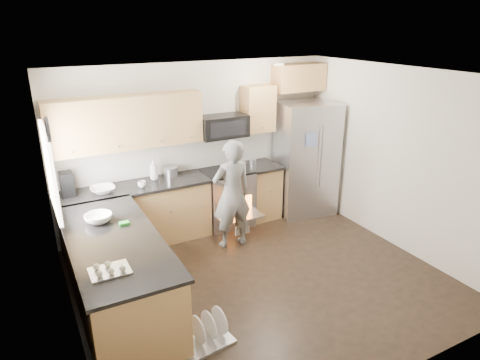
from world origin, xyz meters
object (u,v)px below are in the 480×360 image
stove_range (226,185)px  refrigerator (306,159)px  dish_rack (204,335)px  person (232,194)px

stove_range → refrigerator: refrigerator is taller
stove_range → dish_rack: (-1.47, -2.42, -0.59)m
stove_range → person: (-0.26, -0.70, 0.14)m
stove_range → dish_rack: bearing=-121.3°
stove_range → refrigerator: (1.42, -0.18, 0.28)m
stove_range → dish_rack: stove_range is taller
refrigerator → dish_rack: bearing=-132.3°
person → refrigerator: bearing=-161.8°
stove_range → refrigerator: 1.46m
refrigerator → dish_rack: (-2.89, -2.24, -0.87)m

